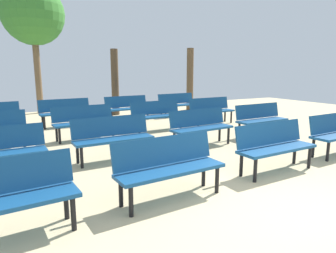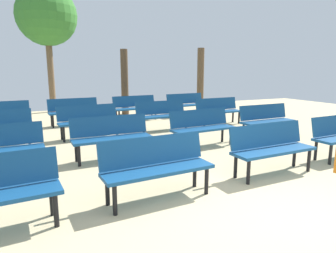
% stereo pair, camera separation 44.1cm
% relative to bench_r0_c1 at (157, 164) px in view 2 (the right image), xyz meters
% --- Properties ---
extents(ground_plane, '(24.00, 24.00, 0.00)m').
position_rel_bench_r0_c1_xyz_m(ground_plane, '(1.21, -1.48, -0.50)').
color(ground_plane, '#CCB789').
extents(bench_r0_c1, '(1.63, 0.58, 0.87)m').
position_rel_bench_r0_c1_xyz_m(bench_r0_c1, '(0.00, 0.00, 0.00)').
color(bench_r0_c1, navy).
rests_on(bench_r0_c1, ground_plane).
extents(bench_r0_c2, '(1.61, 0.53, 0.87)m').
position_rel_bench_r0_c1_xyz_m(bench_r0_c2, '(2.22, 0.11, 0.00)').
color(bench_r0_c2, navy).
rests_on(bench_r0_c2, ground_plane).
extents(bench_r1_c1, '(1.61, 0.53, 0.87)m').
position_rel_bench_r0_c1_xyz_m(bench_r1_c1, '(-0.12, 2.17, 0.00)').
color(bench_r1_c1, navy).
rests_on(bench_r1_c1, ground_plane).
extents(bench_r1_c2, '(1.63, 0.61, 0.87)m').
position_rel_bench_r0_c1_xyz_m(bench_r1_c2, '(2.09, 2.26, 0.00)').
color(bench_r1_c2, navy).
rests_on(bench_r1_c2, ground_plane).
extents(bench_r1_c3, '(1.62, 0.54, 0.87)m').
position_rel_bench_r0_c1_xyz_m(bench_r1_c3, '(4.20, 2.41, 0.00)').
color(bench_r1_c3, navy).
rests_on(bench_r1_c3, ground_plane).
extents(bench_r2_c1, '(1.63, 0.60, 0.87)m').
position_rel_bench_r0_c1_xyz_m(bench_r2_c1, '(-0.20, 4.32, 0.00)').
color(bench_r2_c1, navy).
rests_on(bench_r2_c1, ground_plane).
extents(bench_r2_c2, '(1.62, 0.55, 0.87)m').
position_rel_bench_r0_c1_xyz_m(bench_r2_c2, '(2.00, 4.44, 0.00)').
color(bench_r2_c2, navy).
rests_on(bench_r2_c2, ground_plane).
extents(bench_r2_c3, '(1.62, 0.55, 0.87)m').
position_rel_bench_r0_c1_xyz_m(bench_r2_c3, '(4.09, 4.54, 0.00)').
color(bench_r2_c3, navy).
rests_on(bench_r2_c3, ground_plane).
extents(bench_r3_c0, '(1.63, 0.60, 0.87)m').
position_rel_bench_r0_c1_xyz_m(bench_r3_c0, '(-2.43, 6.31, 0.00)').
color(bench_r3_c0, navy).
rests_on(bench_r3_c0, ground_plane).
extents(bench_r3_c1, '(1.63, 0.58, 0.87)m').
position_rel_bench_r0_c1_xyz_m(bench_r3_c1, '(-0.32, 6.43, 0.00)').
color(bench_r3_c1, navy).
rests_on(bench_r3_c1, ground_plane).
extents(bench_r3_c2, '(1.63, 0.59, 0.87)m').
position_rel_bench_r0_c1_xyz_m(bench_r3_c2, '(1.83, 6.51, 0.00)').
color(bench_r3_c2, navy).
rests_on(bench_r3_c2, ground_plane).
extents(bench_r3_c3, '(1.63, 0.60, 0.87)m').
position_rel_bench_r0_c1_xyz_m(bench_r3_c3, '(3.98, 6.63, 0.00)').
color(bench_r3_c3, navy).
rests_on(bench_r3_c3, ground_plane).
extents(tree_1, '(2.45, 2.45, 5.22)m').
position_rel_bench_r0_c1_xyz_m(tree_1, '(-0.74, 10.05, 3.45)').
color(tree_1, brown).
rests_on(tree_1, ground_plane).
extents(tree_2, '(0.29, 0.29, 2.61)m').
position_rel_bench_r0_c1_xyz_m(tree_2, '(1.92, 8.07, 0.80)').
color(tree_2, '#4C3A28').
rests_on(tree_2, ground_plane).
extents(tree_3, '(0.30, 0.30, 2.74)m').
position_rel_bench_r0_c1_xyz_m(tree_3, '(5.37, 7.91, 0.87)').
color(tree_3, brown).
rests_on(tree_3, ground_plane).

